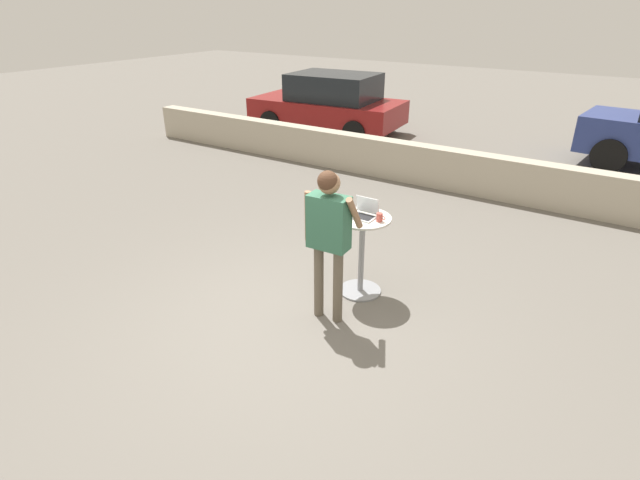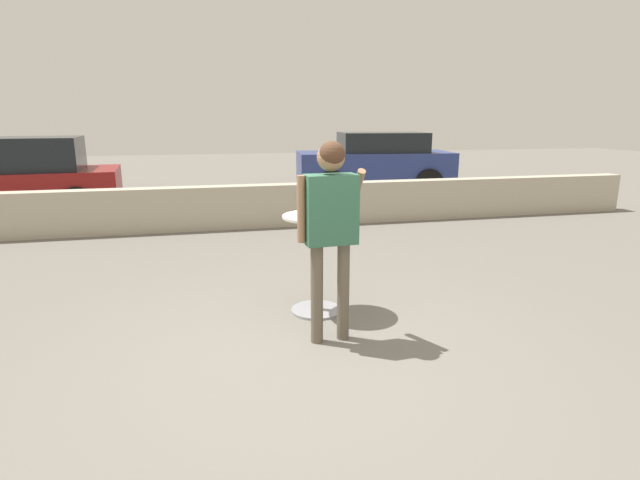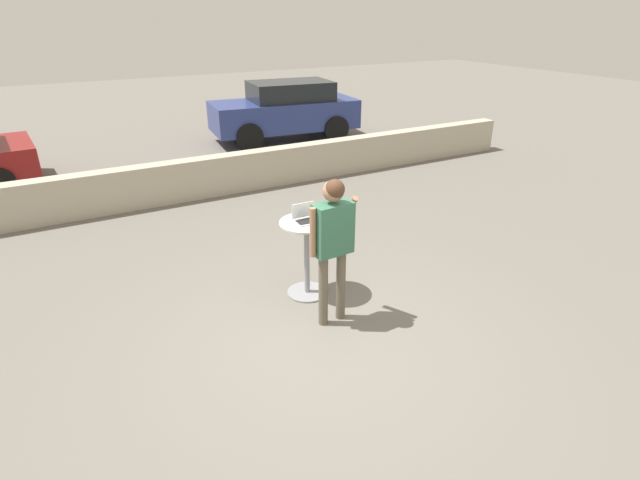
{
  "view_description": "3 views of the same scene",
  "coord_description": "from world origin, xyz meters",
  "px_view_note": "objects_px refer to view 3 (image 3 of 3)",
  "views": [
    {
      "loc": [
        2.86,
        -3.75,
        3.33
      ],
      "look_at": [
        0.14,
        0.42,
        0.93
      ],
      "focal_mm": 28.0,
      "sensor_mm": 36.0,
      "label": 1
    },
    {
      "loc": [
        -0.76,
        -3.69,
        1.97
      ],
      "look_at": [
        0.23,
        0.51,
        0.9
      ],
      "focal_mm": 28.0,
      "sensor_mm": 36.0,
      "label": 2
    },
    {
      "loc": [
        -2.27,
        -3.98,
        3.42
      ],
      "look_at": [
        0.24,
        0.56,
        1.0
      ],
      "focal_mm": 28.0,
      "sensor_mm": 36.0,
      "label": 3
    }
  ],
  "objects_px": {
    "cafe_table": "(307,252)",
    "laptop": "(306,218)",
    "standing_person": "(333,233)",
    "coffee_mug": "(322,215)",
    "parked_car_near_street": "(286,110)"
  },
  "relations": [
    {
      "from": "coffee_mug",
      "to": "parked_car_near_street",
      "type": "bearing_deg",
      "value": 67.76
    },
    {
      "from": "cafe_table",
      "to": "laptop",
      "type": "bearing_deg",
      "value": 87.75
    },
    {
      "from": "laptop",
      "to": "parked_car_near_street",
      "type": "distance_m",
      "value": 8.49
    },
    {
      "from": "cafe_table",
      "to": "coffee_mug",
      "type": "bearing_deg",
      "value": -1.28
    },
    {
      "from": "coffee_mug",
      "to": "laptop",
      "type": "bearing_deg",
      "value": 173.41
    },
    {
      "from": "parked_car_near_street",
      "to": "laptop",
      "type": "bearing_deg",
      "value": -113.66
    },
    {
      "from": "cafe_table",
      "to": "laptop",
      "type": "relative_size",
      "value": 3.35
    },
    {
      "from": "parked_car_near_street",
      "to": "coffee_mug",
      "type": "bearing_deg",
      "value": -112.24
    },
    {
      "from": "cafe_table",
      "to": "laptop",
      "type": "distance_m",
      "value": 0.46
    },
    {
      "from": "coffee_mug",
      "to": "parked_car_near_street",
      "type": "distance_m",
      "value": 8.42
    },
    {
      "from": "cafe_table",
      "to": "standing_person",
      "type": "height_order",
      "value": "standing_person"
    },
    {
      "from": "laptop",
      "to": "coffee_mug",
      "type": "xyz_separation_m",
      "value": [
        0.22,
        -0.03,
        0.0
      ]
    },
    {
      "from": "parked_car_near_street",
      "to": "standing_person",
      "type": "bearing_deg",
      "value": -112.06
    },
    {
      "from": "coffee_mug",
      "to": "standing_person",
      "type": "height_order",
      "value": "standing_person"
    },
    {
      "from": "coffee_mug",
      "to": "parked_car_near_street",
      "type": "height_order",
      "value": "parked_car_near_street"
    }
  ]
}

